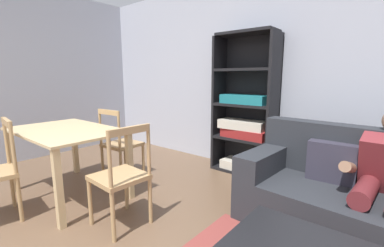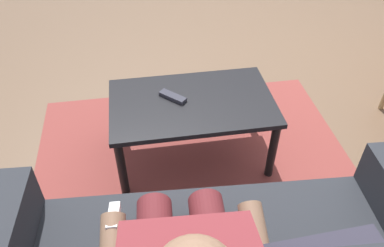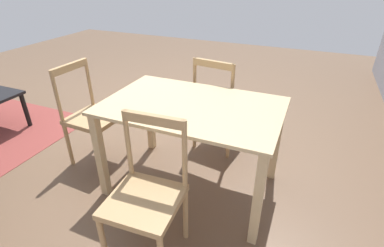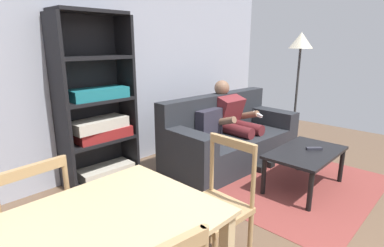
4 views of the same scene
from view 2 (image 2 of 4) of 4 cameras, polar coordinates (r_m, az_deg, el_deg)
name	(u,v)px [view 2 (image 2 of 4)]	position (r m, az deg, el deg)	size (l,w,h in m)	color
ground_plane	(312,56)	(3.66, 17.37, 9.55)	(8.40, 8.40, 0.00)	brown
coffee_table	(192,109)	(2.27, 0.00, 2.23)	(0.96, 0.58, 0.44)	black
tv_remote	(173,97)	(2.25, -2.89, 4.01)	(0.05, 0.17, 0.02)	#2D2D38
area_rug	(192,153)	(2.52, 0.00, -4.43)	(2.00, 1.40, 0.01)	brown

